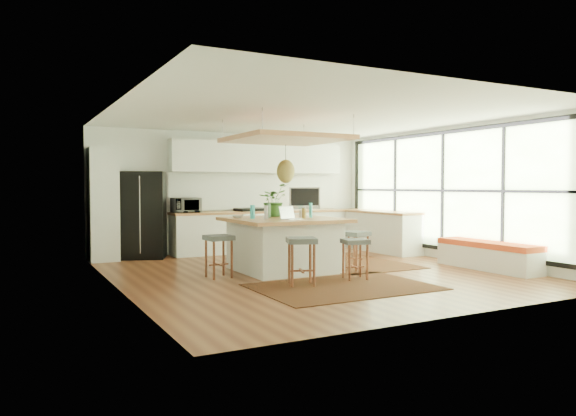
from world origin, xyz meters
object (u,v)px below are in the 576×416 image
stool_right_front (355,250)px  island_plant (273,204)px  fridge (143,214)px  stool_near_left (301,262)px  laptop (291,212)px  microwave (186,204)px  island (284,244)px  monitor (305,202)px  stool_left_side (219,256)px  stool_right_back (338,245)px  stool_near_right (355,257)px

stool_right_front → island_plant: 1.73m
fridge → stool_near_left: size_ratio=2.48×
laptop → microwave: (-0.84, 3.20, 0.07)m
island → laptop: laptop is taller
fridge → monitor: size_ratio=3.01×
island → stool_left_side: size_ratio=2.67×
stool_right_back → stool_left_side: bearing=-169.9°
stool_near_left → stool_right_back: bearing=43.8°
microwave → island_plant: 2.46m
island → stool_right_front: size_ratio=2.69×
stool_left_side → laptop: size_ratio=2.05×
stool_near_left → microwave: microwave is taller
stool_near_right → microwave: bearing=109.8°
island → island_plant: island_plant is taller
stool_right_back → laptop: 1.74m
stool_near_left → stool_near_right: size_ratio=1.11×
stool_near_right → stool_left_side: stool_left_side is taller
island → stool_right_back: size_ratio=2.93×
island → laptop: bearing=-99.6°
stool_right_front → stool_left_side: 2.46m
island → island_plant: (0.06, 0.53, 0.70)m
island → stool_near_left: (-0.42, -1.39, -0.11)m
stool_right_front → microwave: size_ratio=1.20×
stool_near_left → stool_left_side: (-0.85, 1.24, 0.00)m
stool_near_right → monitor: 1.85m
monitor → island: bearing=-136.7°
island → stool_right_back: 1.39m
fridge → monitor: bearing=-24.6°
stool_right_back → stool_left_side: (-2.62, -0.47, 0.00)m
island → stool_left_side: 1.28m
stool_right_front → microwave: (-2.06, 3.33, 0.76)m
fridge → island: 3.38m
microwave → island: bearing=-74.8°
fridge → stool_near_left: (1.39, -4.20, -0.57)m
laptop → island_plant: bearing=66.4°
stool_right_back → laptop: (-1.42, -0.73, 0.70)m
stool_right_back → monitor: monitor is taller
stool_right_back → microwave: 3.44m
stool_right_front → stool_left_side: bearing=171.0°
island → island_plant: bearing=83.7°
stool_near_left → laptop: bearing=70.1°
stool_right_front → laptop: size_ratio=2.03×
stool_right_back → laptop: size_ratio=1.86×
laptop → monitor: (0.67, 0.72, 0.14)m
stool_near_right → island_plant: size_ratio=1.07×
monitor → microwave: bearing=137.0°
monitor → stool_near_right: bearing=-74.8°
fridge → laptop: 3.67m
island → fridge: bearing=122.9°
stool_right_front → stool_left_side: stool_left_side is taller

